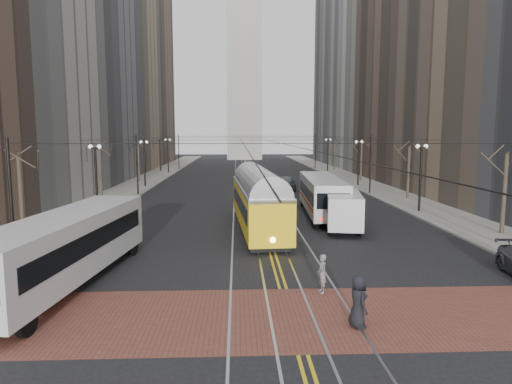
{
  "coord_description": "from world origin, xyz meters",
  "views": [
    {
      "loc": [
        -2.0,
        -20.21,
        6.79
      ],
      "look_at": [
        -0.77,
        9.19,
        3.0
      ],
      "focal_mm": 32.0,
      "sensor_mm": 36.0,
      "label": 1
    }
  ],
  "objects": [
    {
      "name": "building_right_mid",
      "position": [
        25.5,
        46.0,
        17.0
      ],
      "size": [
        16.0,
        20.0,
        34.0
      ],
      "primitive_type": "cube",
      "color": "brown",
      "rests_on": "ground"
    },
    {
      "name": "crosswalk_band",
      "position": [
        0.0,
        -4.0,
        0.01
      ],
      "size": [
        25.0,
        6.0,
        0.01
      ],
      "primitive_type": "cube",
      "color": "brown",
      "rests_on": "ground"
    },
    {
      "name": "building_right_midfar",
      "position": [
        27.5,
        66.0,
        26.0
      ],
      "size": [
        20.0,
        20.0,
        52.0
      ],
      "primitive_type": "cube",
      "color": "#B6B4AB",
      "rests_on": "ground"
    },
    {
      "name": "lamp_posts",
      "position": [
        -0.0,
        28.75,
        2.8
      ],
      "size": [
        27.6,
        57.2,
        5.6
      ],
      "color": "black",
      "rests_on": "ground"
    },
    {
      "name": "sidewalk_right",
      "position": [
        15.0,
        45.0,
        0.07
      ],
      "size": [
        5.0,
        140.0,
        0.15
      ],
      "primitive_type": "cube",
      "color": "gray",
      "rests_on": "ground"
    },
    {
      "name": "clock_tower",
      "position": [
        0.0,
        102.0,
        35.96
      ],
      "size": [
        12.0,
        12.0,
        66.0
      ],
      "color": "#B2AFA5",
      "rests_on": "ground"
    },
    {
      "name": "sidewalk_left",
      "position": [
        -15.0,
        45.0,
        0.07
      ],
      "size": [
        5.0,
        140.0,
        0.15
      ],
      "primitive_type": "cube",
      "color": "gray",
      "rests_on": "ground"
    },
    {
      "name": "streetcar_rails",
      "position": [
        0.0,
        45.0,
        0.0
      ],
      "size": [
        4.8,
        130.0,
        0.02
      ],
      "primitive_type": "cube",
      "color": "gray",
      "rests_on": "ground"
    },
    {
      "name": "building_left_mid",
      "position": [
        -25.5,
        46.0,
        17.0
      ],
      "size": [
        16.0,
        20.0,
        34.0
      ],
      "primitive_type": "cube",
      "color": "slate",
      "rests_on": "ground"
    },
    {
      "name": "ground",
      "position": [
        0.0,
        0.0,
        0.0
      ],
      "size": [
        260.0,
        260.0,
        0.0
      ],
      "primitive_type": "plane",
      "color": "black",
      "rests_on": "ground"
    },
    {
      "name": "centre_lines",
      "position": [
        0.0,
        45.0,
        0.01
      ],
      "size": [
        0.42,
        130.0,
        0.01
      ],
      "primitive_type": "cube",
      "color": "gold",
      "rests_on": "ground"
    },
    {
      "name": "streetcar",
      "position": [
        -0.5,
        11.71,
        1.69
      ],
      "size": [
        3.58,
        14.49,
        3.38
      ],
      "primitive_type": "cube",
      "rotation": [
        0.0,
        0.0,
        0.06
      ],
      "color": "yellow",
      "rests_on": "ground"
    },
    {
      "name": "trolley_wires",
      "position": [
        0.0,
        34.83,
        3.77
      ],
      "size": [
        25.96,
        120.0,
        6.6
      ],
      "color": "black",
      "rests_on": "ground"
    },
    {
      "name": "street_trees",
      "position": [
        0.0,
        35.25,
        2.8
      ],
      "size": [
        31.68,
        53.28,
        5.6
      ],
      "color": "#382D23",
      "rests_on": "ground"
    },
    {
      "name": "sedan_silver",
      "position": [
        6.66,
        32.8,
        0.8
      ],
      "size": [
        2.11,
        4.98,
        1.6
      ],
      "primitive_type": "imported",
      "rotation": [
        0.0,
        0.0,
        -0.09
      ],
      "color": "#B7BBBF",
      "rests_on": "ground"
    },
    {
      "name": "cargo_van",
      "position": [
        5.48,
        11.12,
        1.32
      ],
      "size": [
        3.28,
        6.26,
        2.63
      ],
      "primitive_type": "cube",
      "rotation": [
        0.0,
        0.0,
        -0.17
      ],
      "color": "silver",
      "rests_on": "ground"
    },
    {
      "name": "building_left_far",
      "position": [
        -25.5,
        86.0,
        20.0
      ],
      "size": [
        16.0,
        20.0,
        40.0
      ],
      "primitive_type": "cube",
      "color": "brown",
      "rests_on": "ground"
    },
    {
      "name": "rear_bus",
      "position": [
        5.0,
        16.81,
        1.6
      ],
      "size": [
        3.35,
        12.39,
        3.2
      ],
      "primitive_type": "cube",
      "rotation": [
        0.0,
        0.0,
        -0.06
      ],
      "color": "silver",
      "rests_on": "ground"
    },
    {
      "name": "transit_bus",
      "position": [
        -9.65,
        0.0,
        1.6
      ],
      "size": [
        4.17,
        13.01,
        3.2
      ],
      "primitive_type": "cube",
      "rotation": [
        0.0,
        0.0,
        -0.12
      ],
      "color": "silver",
      "rests_on": "ground"
    },
    {
      "name": "sedan_grey",
      "position": [
        4.0,
        34.52,
        0.83
      ],
      "size": [
        1.98,
        4.87,
        1.66
      ],
      "primitive_type": "imported",
      "rotation": [
        0.0,
        0.0,
        -0.01
      ],
      "color": "#474B4F",
      "rests_on": "ground"
    },
    {
      "name": "building_left_midfar",
      "position": [
        -27.5,
        66.0,
        26.0
      ],
      "size": [
        20.0,
        20.0,
        52.0
      ],
      "primitive_type": "cube",
      "color": "gray",
      "rests_on": "ground"
    },
    {
      "name": "pedestrian_b",
      "position": [
        1.6,
        -1.5,
        0.85
      ],
      "size": [
        0.5,
        0.67,
        1.67
      ],
      "primitive_type": "imported",
      "rotation": [
        0.0,
        0.0,
        4.89
      ],
      "color": "slate",
      "rests_on": "crosswalk_band"
    },
    {
      "name": "pedestrian_a",
      "position": [
        2.22,
        -5.01,
        0.95
      ],
      "size": [
        0.78,
        1.02,
        1.87
      ],
      "primitive_type": "imported",
      "rotation": [
        0.0,
        0.0,
        1.79
      ],
      "color": "black",
      "rests_on": "crosswalk_band"
    },
    {
      "name": "building_right_far",
      "position": [
        25.5,
        86.0,
        20.0
      ],
      "size": [
        16.0,
        20.0,
        40.0
      ],
      "primitive_type": "cube",
      "color": "slate",
      "rests_on": "ground"
    }
  ]
}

